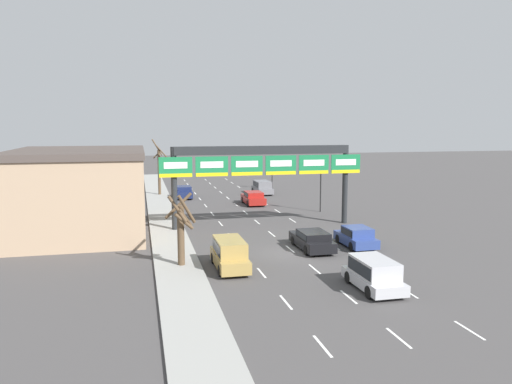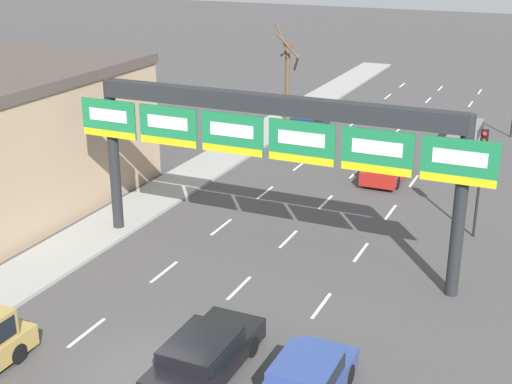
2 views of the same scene
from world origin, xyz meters
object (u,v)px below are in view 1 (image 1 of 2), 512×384
(suv_silver, at_px, (374,272))
(traffic_light_near_gantry, at_px, (272,166))
(suv_grey, at_px, (262,187))
(tree_bare_closest, at_px, (159,168))
(car_red, at_px, (253,198))
(car_black, at_px, (312,239))
(sign_gantry, at_px, (263,163))
(car_navy, at_px, (184,192))
(traffic_light_mid_block, at_px, (321,177))
(tree_bare_second, at_px, (181,228))
(suv_gold, at_px, (230,252))
(car_blue, at_px, (356,236))

(suv_silver, bearing_deg, traffic_light_near_gantry, 82.43)
(suv_grey, relative_size, tree_bare_closest, 0.66)
(car_red, height_order, car_black, car_red)
(sign_gantry, distance_m, car_red, 12.91)
(car_navy, relative_size, traffic_light_near_gantry, 0.92)
(car_red, distance_m, car_black, 20.10)
(car_red, distance_m, traffic_light_near_gantry, 13.05)
(traffic_light_mid_block, height_order, tree_bare_second, traffic_light_mid_block)
(car_red, xyz_separation_m, suv_silver, (-0.12, -28.86, 0.17))
(suv_grey, xyz_separation_m, traffic_light_mid_block, (2.55, -13.72, 2.56))
(tree_bare_second, bearing_deg, car_navy, 84.71)
(tree_bare_second, bearing_deg, car_red, 66.76)
(car_black, xyz_separation_m, traffic_light_near_gantry, (5.68, 31.81, 2.37))
(suv_silver, distance_m, suv_gold, 8.67)
(car_navy, xyz_separation_m, traffic_light_mid_block, (12.44, -12.30, 2.70))
(car_navy, height_order, traffic_light_near_gantry, traffic_light_near_gantry)
(car_navy, relative_size, tree_bare_second, 0.89)
(traffic_light_near_gantry, bearing_deg, suv_silver, -97.57)
(sign_gantry, bearing_deg, suv_grey, 76.24)
(suv_silver, height_order, traffic_light_near_gantry, traffic_light_near_gantry)
(suv_grey, bearing_deg, suv_gold, -107.42)
(car_navy, relative_size, car_red, 0.88)
(traffic_light_mid_block, relative_size, tree_bare_closest, 0.72)
(traffic_light_near_gantry, bearing_deg, sign_gantry, -106.85)
(traffic_light_near_gantry, height_order, traffic_light_mid_block, traffic_light_mid_block)
(tree_bare_closest, bearing_deg, car_blue, -66.94)
(sign_gantry, bearing_deg, traffic_light_mid_block, 38.71)
(sign_gantry, relative_size, car_black, 3.66)
(car_red, bearing_deg, car_blue, -81.80)
(car_red, relative_size, traffic_light_mid_block, 0.92)
(suv_grey, height_order, tree_bare_closest, tree_bare_closest)
(car_blue, height_order, suv_gold, suv_gold)
(tree_bare_closest, relative_size, tree_bare_second, 1.53)
(sign_gantry, relative_size, tree_bare_second, 3.90)
(car_navy, distance_m, traffic_light_near_gantry, 13.56)
(car_navy, xyz_separation_m, suv_gold, (0.12, -29.68, 0.23))
(traffic_light_mid_block, distance_m, tree_bare_second, 22.32)
(car_black, bearing_deg, tree_bare_second, -165.99)
(suv_grey, height_order, car_black, suv_grey)
(car_black, bearing_deg, traffic_light_mid_block, 67.33)
(car_navy, xyz_separation_m, suv_silver, (6.84, -35.17, 0.15))
(car_black, height_order, tree_bare_closest, tree_bare_closest)
(suv_gold, height_order, tree_bare_second, tree_bare_second)
(suv_grey, xyz_separation_m, tree_bare_closest, (-12.52, 1.51, 2.45))
(car_blue, height_order, suv_silver, suv_silver)
(suv_silver, height_order, tree_bare_closest, tree_bare_closest)
(sign_gantry, bearing_deg, suv_gold, -113.33)
(suv_gold, bearing_deg, tree_bare_second, 160.69)
(car_navy, distance_m, car_black, 27.21)
(suv_silver, relative_size, tree_bare_closest, 0.63)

